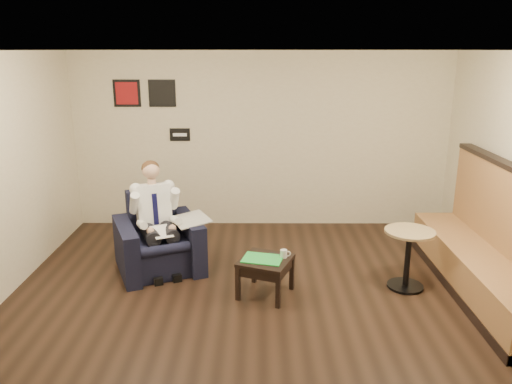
{
  "coord_description": "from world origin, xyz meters",
  "views": [
    {
      "loc": [
        -0.05,
        -4.9,
        2.81
      ],
      "look_at": [
        -0.08,
        1.2,
        1.06
      ],
      "focal_mm": 35.0,
      "sensor_mm": 36.0,
      "label": 1
    }
  ],
  "objects_px": {
    "seated_man": "(159,224)",
    "cafe_table": "(407,259)",
    "coffee_mug": "(284,254)",
    "armchair": "(158,234)",
    "green_folder": "(263,259)",
    "banquette": "(485,233)",
    "side_table": "(265,277)",
    "smartphone": "(274,254)"
  },
  "relations": [
    {
      "from": "seated_man",
      "to": "cafe_table",
      "type": "xyz_separation_m",
      "value": [
        3.06,
        -0.39,
        -0.31
      ]
    },
    {
      "from": "cafe_table",
      "to": "coffee_mug",
      "type": "bearing_deg",
      "value": -174.4
    },
    {
      "from": "seated_man",
      "to": "cafe_table",
      "type": "distance_m",
      "value": 3.1
    },
    {
      "from": "coffee_mug",
      "to": "armchair",
      "type": "bearing_deg",
      "value": 157.63
    },
    {
      "from": "seated_man",
      "to": "green_folder",
      "type": "distance_m",
      "value": 1.45
    },
    {
      "from": "banquette",
      "to": "cafe_table",
      "type": "bearing_deg",
      "value": 171.87
    },
    {
      "from": "side_table",
      "to": "green_folder",
      "type": "height_order",
      "value": "green_folder"
    },
    {
      "from": "seated_man",
      "to": "green_folder",
      "type": "height_order",
      "value": "seated_man"
    },
    {
      "from": "side_table",
      "to": "smartphone",
      "type": "bearing_deg",
      "value": 50.88
    },
    {
      "from": "coffee_mug",
      "to": "green_folder",
      "type": "bearing_deg",
      "value": -168.08
    },
    {
      "from": "armchair",
      "to": "cafe_table",
      "type": "distance_m",
      "value": 3.16
    },
    {
      "from": "side_table",
      "to": "banquette",
      "type": "relative_size",
      "value": 0.19
    },
    {
      "from": "cafe_table",
      "to": "seated_man",
      "type": "bearing_deg",
      "value": 172.67
    },
    {
      "from": "smartphone",
      "to": "cafe_table",
      "type": "bearing_deg",
      "value": 33.96
    },
    {
      "from": "coffee_mug",
      "to": "cafe_table",
      "type": "height_order",
      "value": "cafe_table"
    },
    {
      "from": "green_folder",
      "to": "cafe_table",
      "type": "bearing_deg",
      "value": 6.51
    },
    {
      "from": "side_table",
      "to": "armchair",
      "type": "bearing_deg",
      "value": 153.12
    },
    {
      "from": "smartphone",
      "to": "cafe_table",
      "type": "xyz_separation_m",
      "value": [
        1.61,
        0.06,
        -0.09
      ]
    },
    {
      "from": "banquette",
      "to": "cafe_table",
      "type": "relative_size",
      "value": 4.0
    },
    {
      "from": "armchair",
      "to": "seated_man",
      "type": "bearing_deg",
      "value": -90.0
    },
    {
      "from": "seated_man",
      "to": "smartphone",
      "type": "bearing_deg",
      "value": -40.38
    },
    {
      "from": "side_table",
      "to": "coffee_mug",
      "type": "relative_size",
      "value": 5.79
    },
    {
      "from": "side_table",
      "to": "cafe_table",
      "type": "height_order",
      "value": "cafe_table"
    },
    {
      "from": "armchair",
      "to": "banquette",
      "type": "bearing_deg",
      "value": -32.02
    },
    {
      "from": "green_folder",
      "to": "banquette",
      "type": "relative_size",
      "value": 0.15
    },
    {
      "from": "green_folder",
      "to": "banquette",
      "type": "xyz_separation_m",
      "value": [
        2.59,
        0.08,
        0.3
      ]
    },
    {
      "from": "side_table",
      "to": "coffee_mug",
      "type": "distance_m",
      "value": 0.35
    },
    {
      "from": "cafe_table",
      "to": "green_folder",
      "type": "bearing_deg",
      "value": -173.49
    },
    {
      "from": "side_table",
      "to": "banquette",
      "type": "height_order",
      "value": "banquette"
    },
    {
      "from": "seated_man",
      "to": "smartphone",
      "type": "distance_m",
      "value": 1.53
    },
    {
      "from": "banquette",
      "to": "green_folder",
      "type": "bearing_deg",
      "value": -178.19
    },
    {
      "from": "seated_man",
      "to": "green_folder",
      "type": "relative_size",
      "value": 2.99
    },
    {
      "from": "green_folder",
      "to": "banquette",
      "type": "distance_m",
      "value": 2.6
    },
    {
      "from": "smartphone",
      "to": "banquette",
      "type": "relative_size",
      "value": 0.05
    },
    {
      "from": "seated_man",
      "to": "banquette",
      "type": "xyz_separation_m",
      "value": [
        3.89,
        -0.51,
        0.08
      ]
    },
    {
      "from": "side_table",
      "to": "cafe_table",
      "type": "xyz_separation_m",
      "value": [
        1.72,
        0.19,
        0.14
      ]
    },
    {
      "from": "green_folder",
      "to": "cafe_table",
      "type": "height_order",
      "value": "cafe_table"
    },
    {
      "from": "green_folder",
      "to": "cafe_table",
      "type": "distance_m",
      "value": 1.77
    },
    {
      "from": "side_table",
      "to": "coffee_mug",
      "type": "height_order",
      "value": "coffee_mug"
    },
    {
      "from": "seated_man",
      "to": "banquette",
      "type": "relative_size",
      "value": 0.46
    },
    {
      "from": "armchair",
      "to": "cafe_table",
      "type": "height_order",
      "value": "armchair"
    },
    {
      "from": "side_table",
      "to": "seated_man",
      "type": "bearing_deg",
      "value": 156.39
    }
  ]
}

